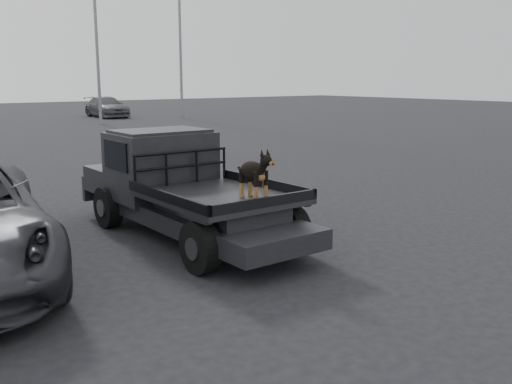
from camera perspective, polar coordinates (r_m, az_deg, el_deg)
ground at (r=8.58m, az=-4.59°, el=-7.16°), size 120.00×120.00×0.00m
flatbed_ute at (r=9.87m, az=-6.73°, el=-1.95°), size 2.00×5.40×0.92m
ute_cab at (r=10.53m, az=-9.50°, el=3.79°), size 1.72×1.30×0.88m
headache_rack at (r=9.90m, az=-7.43°, el=2.41°), size 1.80×0.08×0.55m
dog at (r=8.54m, az=-0.25°, el=1.73°), size 0.32×0.60×0.74m
distant_car_b at (r=41.89m, az=-14.71°, el=8.23°), size 2.24×4.96×1.41m
floodlight_mid at (r=35.69m, az=-15.80°, el=17.10°), size 1.08×0.28×11.92m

